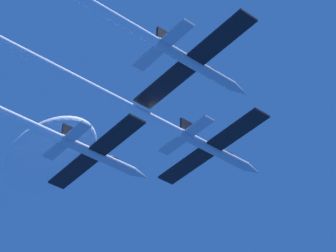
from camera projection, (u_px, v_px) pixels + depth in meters
jet_lead at (139, 112)px, 72.14m from camera, size 16.08×41.99×2.66m
jet_left_wing at (11, 116)px, 72.52m from camera, size 16.08×43.01×2.66m
jet_right_wing at (108, 14)px, 63.17m from camera, size 16.08×41.91×2.66m
cloud_wispy at (48, 156)px, 109.89m from camera, size 21.01×11.56×7.35m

